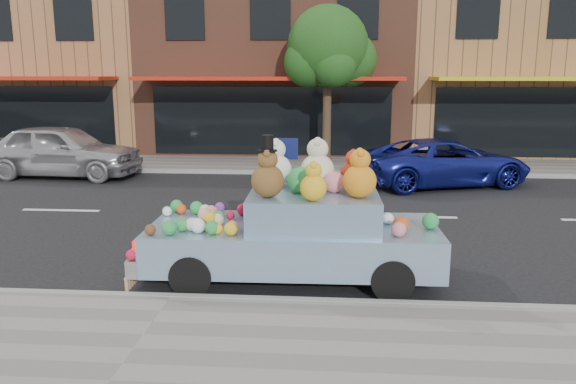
# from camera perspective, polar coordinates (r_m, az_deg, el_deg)

# --- Properties ---
(ground) EXTENTS (120.00, 120.00, 0.00)m
(ground) POSITION_cam_1_polar(r_m,az_deg,el_deg) (12.61, -5.52, -2.21)
(ground) COLOR black
(ground) RESTS_ON ground
(near_sidewalk) EXTENTS (60.00, 3.00, 0.12)m
(near_sidewalk) POSITION_cam_1_polar(r_m,az_deg,el_deg) (6.66, -15.38, -15.48)
(near_sidewalk) COLOR gray
(near_sidewalk) RESTS_ON ground
(far_sidewalk) EXTENTS (60.00, 3.00, 0.12)m
(far_sidewalk) POSITION_cam_1_polar(r_m,az_deg,el_deg) (18.90, -2.18, 2.80)
(far_sidewalk) COLOR gray
(far_sidewalk) RESTS_ON ground
(near_kerb) EXTENTS (60.00, 0.12, 0.13)m
(near_kerb) POSITION_cam_1_polar(r_m,az_deg,el_deg) (7.95, -11.74, -10.59)
(near_kerb) COLOR gray
(near_kerb) RESTS_ON ground
(far_kerb) EXTENTS (60.00, 0.12, 0.13)m
(far_kerb) POSITION_cam_1_polar(r_m,az_deg,el_deg) (17.43, -2.74, 2.03)
(far_kerb) COLOR gray
(far_kerb) RESTS_ON ground
(storefront_left) EXTENTS (10.00, 9.80, 7.30)m
(storefront_left) POSITION_cam_1_polar(r_m,az_deg,el_deg) (26.91, -23.01, 12.29)
(storefront_left) COLOR #996740
(storefront_left) RESTS_ON ground
(storefront_mid) EXTENTS (10.00, 9.80, 7.30)m
(storefront_mid) POSITION_cam_1_polar(r_m,az_deg,el_deg) (24.11, -0.75, 13.35)
(storefront_mid) COLOR brown
(storefront_mid) RESTS_ON ground
(storefront_right) EXTENTS (10.00, 9.80, 7.30)m
(storefront_right) POSITION_cam_1_polar(r_m,az_deg,el_deg) (25.27, 23.05, 12.36)
(storefront_right) COLOR #996740
(storefront_right) RESTS_ON ground
(street_tree) EXTENTS (3.00, 2.70, 5.22)m
(street_tree) POSITION_cam_1_polar(r_m,az_deg,el_deg) (18.60, 4.15, 13.87)
(street_tree) COLOR #38281C
(street_tree) RESTS_ON ground
(car_silver) EXTENTS (4.82, 2.18, 1.61)m
(car_silver) POSITION_cam_1_polar(r_m,az_deg,el_deg) (18.18, -22.03, 3.93)
(car_silver) COLOR #BBBABF
(car_silver) RESTS_ON ground
(car_blue) EXTENTS (5.11, 3.44, 1.30)m
(car_blue) POSITION_cam_1_polar(r_m,az_deg,el_deg) (16.21, 15.68, 2.93)
(car_blue) COLOR navy
(car_blue) RESTS_ON ground
(art_car) EXTENTS (4.52, 1.85, 2.24)m
(art_car) POSITION_cam_1_polar(r_m,az_deg,el_deg) (8.45, 0.74, -3.75)
(art_car) COLOR black
(art_car) RESTS_ON ground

